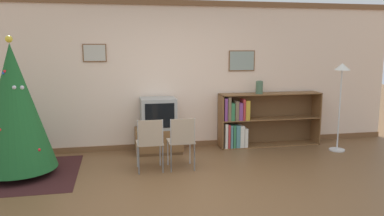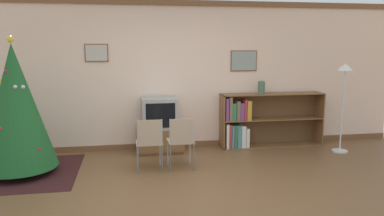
{
  "view_description": "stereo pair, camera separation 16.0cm",
  "coord_description": "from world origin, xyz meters",
  "px_view_note": "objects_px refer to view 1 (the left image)",
  "views": [
    {
      "loc": [
        -0.95,
        -4.4,
        1.9
      ],
      "look_at": [
        0.22,
        1.3,
        0.92
      ],
      "focal_mm": 35.0,
      "sensor_mm": 36.0,
      "label": 1
    },
    {
      "loc": [
        -0.79,
        -4.43,
        1.9
      ],
      "look_at": [
        0.22,
        1.3,
        0.92
      ],
      "focal_mm": 35.0,
      "sensor_mm": 36.0,
      "label": 2
    }
  ],
  "objects_px": {
    "standing_lamp": "(341,84)",
    "bookshelf": "(252,121)",
    "tv_console": "(159,140)",
    "vase": "(259,87)",
    "folding_chair_left": "(150,141)",
    "folding_chair_right": "(182,140)",
    "television": "(158,113)",
    "christmas_tree": "(14,108)"
  },
  "relations": [
    {
      "from": "tv_console",
      "to": "television",
      "type": "xyz_separation_m",
      "value": [
        0.0,
        -0.0,
        0.49
      ]
    },
    {
      "from": "television",
      "to": "vase",
      "type": "xyz_separation_m",
      "value": [
        1.9,
        0.05,
        0.42
      ]
    },
    {
      "from": "christmas_tree",
      "to": "vase",
      "type": "distance_m",
      "value": 4.15
    },
    {
      "from": "television",
      "to": "folding_chair_right",
      "type": "relative_size",
      "value": 0.75
    },
    {
      "from": "folding_chair_left",
      "to": "folding_chair_right",
      "type": "xyz_separation_m",
      "value": [
        0.48,
        0.0,
        0.0
      ]
    },
    {
      "from": "tv_console",
      "to": "bookshelf",
      "type": "xyz_separation_m",
      "value": [
        1.78,
        0.08,
        0.27
      ]
    },
    {
      "from": "christmas_tree",
      "to": "vase",
      "type": "height_order",
      "value": "christmas_tree"
    },
    {
      "from": "vase",
      "to": "folding_chair_left",
      "type": "bearing_deg",
      "value": -153.46
    },
    {
      "from": "christmas_tree",
      "to": "bookshelf",
      "type": "distance_m",
      "value": 4.07
    },
    {
      "from": "christmas_tree",
      "to": "television",
      "type": "relative_size",
      "value": 3.31
    },
    {
      "from": "bookshelf",
      "to": "standing_lamp",
      "type": "distance_m",
      "value": 1.72
    },
    {
      "from": "television",
      "to": "bookshelf",
      "type": "distance_m",
      "value": 1.79
    },
    {
      "from": "christmas_tree",
      "to": "folding_chair_left",
      "type": "height_order",
      "value": "christmas_tree"
    },
    {
      "from": "television",
      "to": "standing_lamp",
      "type": "height_order",
      "value": "standing_lamp"
    },
    {
      "from": "folding_chair_right",
      "to": "standing_lamp",
      "type": "height_order",
      "value": "standing_lamp"
    },
    {
      "from": "folding_chair_left",
      "to": "folding_chair_right",
      "type": "bearing_deg",
      "value": 0.0
    },
    {
      "from": "folding_chair_left",
      "to": "vase",
      "type": "bearing_deg",
      "value": 26.54
    },
    {
      "from": "television",
      "to": "christmas_tree",
      "type": "bearing_deg",
      "value": -160.02
    },
    {
      "from": "folding_chair_left",
      "to": "tv_console",
      "type": "bearing_deg",
      "value": 76.65
    },
    {
      "from": "bookshelf",
      "to": "standing_lamp",
      "type": "xyz_separation_m",
      "value": [
        1.43,
        -0.61,
        0.73
      ]
    },
    {
      "from": "christmas_tree",
      "to": "standing_lamp",
      "type": "xyz_separation_m",
      "value": [
        5.37,
        0.26,
        0.2
      ]
    },
    {
      "from": "folding_chair_left",
      "to": "folding_chair_right",
      "type": "height_order",
      "value": "same"
    },
    {
      "from": "folding_chair_right",
      "to": "standing_lamp",
      "type": "relative_size",
      "value": 0.52
    },
    {
      "from": "folding_chair_right",
      "to": "vase",
      "type": "xyz_separation_m",
      "value": [
        1.66,
        1.07,
        0.66
      ]
    },
    {
      "from": "folding_chair_right",
      "to": "folding_chair_left",
      "type": "bearing_deg",
      "value": 180.0
    },
    {
      "from": "tv_console",
      "to": "standing_lamp",
      "type": "height_order",
      "value": "standing_lamp"
    },
    {
      "from": "folding_chair_right",
      "to": "standing_lamp",
      "type": "xyz_separation_m",
      "value": [
        2.97,
        0.49,
        0.75
      ]
    },
    {
      "from": "television",
      "to": "folding_chair_left",
      "type": "height_order",
      "value": "television"
    },
    {
      "from": "folding_chair_left",
      "to": "folding_chair_right",
      "type": "relative_size",
      "value": 1.0
    },
    {
      "from": "christmas_tree",
      "to": "standing_lamp",
      "type": "distance_m",
      "value": 5.38
    },
    {
      "from": "television",
      "to": "vase",
      "type": "bearing_deg",
      "value": 1.61
    },
    {
      "from": "television",
      "to": "folding_chair_left",
      "type": "distance_m",
      "value": 1.07
    },
    {
      "from": "folding_chair_right",
      "to": "standing_lamp",
      "type": "bearing_deg",
      "value": 9.33
    },
    {
      "from": "folding_chair_right",
      "to": "bookshelf",
      "type": "bearing_deg",
      "value": 35.62
    },
    {
      "from": "bookshelf",
      "to": "vase",
      "type": "bearing_deg",
      "value": -13.04
    },
    {
      "from": "tv_console",
      "to": "vase",
      "type": "bearing_deg",
      "value": 1.53
    },
    {
      "from": "vase",
      "to": "bookshelf",
      "type": "bearing_deg",
      "value": 166.96
    },
    {
      "from": "bookshelf",
      "to": "vase",
      "type": "xyz_separation_m",
      "value": [
        0.12,
        -0.03,
        0.64
      ]
    },
    {
      "from": "christmas_tree",
      "to": "folding_chair_right",
      "type": "xyz_separation_m",
      "value": [
        2.4,
        -0.23,
        -0.54
      ]
    },
    {
      "from": "standing_lamp",
      "to": "bookshelf",
      "type": "bearing_deg",
      "value": 156.85
    },
    {
      "from": "bookshelf",
      "to": "folding_chair_right",
      "type": "bearing_deg",
      "value": -144.38
    },
    {
      "from": "bookshelf",
      "to": "tv_console",
      "type": "bearing_deg",
      "value": -177.43
    }
  ]
}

